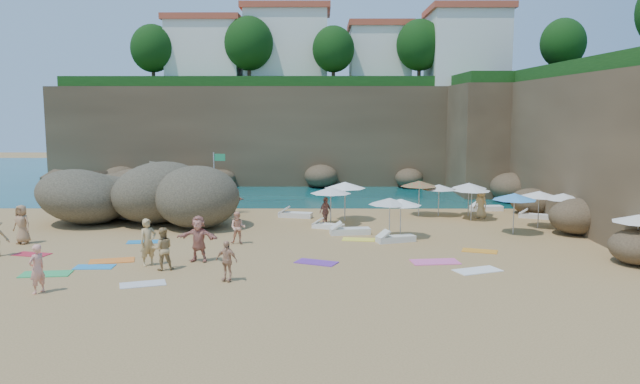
{
  "coord_description": "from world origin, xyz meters",
  "views": [
    {
      "loc": [
        2.14,
        -28.74,
        6.28
      ],
      "look_at": [
        2.0,
        3.0,
        2.0
      ],
      "focal_mm": 35.0,
      "sensor_mm": 36.0,
      "label": 1
    }
  ],
  "objects_px": {
    "rock_outcrop": "(139,219)",
    "person_stand_1": "(163,249)",
    "parasol_2": "(472,188)",
    "person_stand_6": "(37,269)",
    "parasol_0": "(331,190)",
    "person_stand_0": "(148,242)",
    "parasol_1": "(439,187)",
    "lounger_0": "(296,215)",
    "person_stand_4": "(481,203)",
    "person_stand_2": "(222,200)",
    "person_stand_3": "(325,212)",
    "flag_pole": "(216,175)",
    "person_stand_5": "(232,201)"
  },
  "relations": [
    {
      "from": "person_stand_1",
      "to": "person_stand_6",
      "type": "distance_m",
      "value": 4.67
    },
    {
      "from": "parasol_2",
      "to": "person_stand_1",
      "type": "height_order",
      "value": "parasol_2"
    },
    {
      "from": "person_stand_0",
      "to": "person_stand_4",
      "type": "height_order",
      "value": "person_stand_0"
    },
    {
      "from": "rock_outcrop",
      "to": "flag_pole",
      "type": "relative_size",
      "value": 2.24
    },
    {
      "from": "rock_outcrop",
      "to": "person_stand_1",
      "type": "relative_size",
      "value": 4.88
    },
    {
      "from": "rock_outcrop",
      "to": "parasol_1",
      "type": "relative_size",
      "value": 4.17
    },
    {
      "from": "parasol_0",
      "to": "person_stand_4",
      "type": "xyz_separation_m",
      "value": [
        8.64,
        2.23,
        -1.05
      ]
    },
    {
      "from": "person_stand_0",
      "to": "person_stand_6",
      "type": "bearing_deg",
      "value": -168.04
    },
    {
      "from": "person_stand_1",
      "to": "person_stand_5",
      "type": "relative_size",
      "value": 1.1
    },
    {
      "from": "flag_pole",
      "to": "lounger_0",
      "type": "xyz_separation_m",
      "value": [
        4.76,
        -1.23,
        -2.2
      ]
    },
    {
      "from": "parasol_0",
      "to": "person_stand_0",
      "type": "xyz_separation_m",
      "value": [
        -7.43,
        -8.63,
        -0.96
      ]
    },
    {
      "from": "parasol_0",
      "to": "lounger_0",
      "type": "distance_m",
      "value": 3.66
    },
    {
      "from": "rock_outcrop",
      "to": "flag_pole",
      "type": "height_order",
      "value": "flag_pole"
    },
    {
      "from": "person_stand_0",
      "to": "person_stand_3",
      "type": "relative_size",
      "value": 1.22
    },
    {
      "from": "person_stand_1",
      "to": "person_stand_6",
      "type": "bearing_deg",
      "value": 24.08
    },
    {
      "from": "parasol_1",
      "to": "person_stand_2",
      "type": "xyz_separation_m",
      "value": [
        -12.69,
        0.03,
        -0.76
      ]
    },
    {
      "from": "rock_outcrop",
      "to": "lounger_0",
      "type": "relative_size",
      "value": 4.27
    },
    {
      "from": "rock_outcrop",
      "to": "person_stand_3",
      "type": "height_order",
      "value": "rock_outcrop"
    },
    {
      "from": "rock_outcrop",
      "to": "person_stand_0",
      "type": "xyz_separation_m",
      "value": [
        3.52,
        -10.66,
        0.95
      ]
    },
    {
      "from": "lounger_0",
      "to": "person_stand_2",
      "type": "xyz_separation_m",
      "value": [
        -4.33,
        0.52,
        0.81
      ]
    },
    {
      "from": "parasol_1",
      "to": "person_stand_3",
      "type": "xyz_separation_m",
      "value": [
        -6.64,
        -3.11,
        -0.93
      ]
    },
    {
      "from": "flag_pole",
      "to": "person_stand_4",
      "type": "relative_size",
      "value": 2.12
    },
    {
      "from": "flag_pole",
      "to": "person_stand_0",
      "type": "relative_size",
      "value": 1.93
    },
    {
      "from": "lounger_0",
      "to": "person_stand_6",
      "type": "relative_size",
      "value": 1.13
    },
    {
      "from": "person_stand_6",
      "to": "parasol_0",
      "type": "bearing_deg",
      "value": 166.23
    },
    {
      "from": "parasol_1",
      "to": "person_stand_0",
      "type": "height_order",
      "value": "person_stand_0"
    },
    {
      "from": "flag_pole",
      "to": "person_stand_1",
      "type": "height_order",
      "value": "flag_pole"
    },
    {
      "from": "parasol_0",
      "to": "lounger_0",
      "type": "height_order",
      "value": "parasol_0"
    },
    {
      "from": "lounger_0",
      "to": "person_stand_4",
      "type": "xyz_separation_m",
      "value": [
        10.64,
        -0.27,
        0.72
      ]
    },
    {
      "from": "parasol_0",
      "to": "person_stand_1",
      "type": "xyz_separation_m",
      "value": [
        -6.67,
        -9.31,
        -1.07
      ]
    },
    {
      "from": "rock_outcrop",
      "to": "person_stand_3",
      "type": "distance_m",
      "value": 10.9
    },
    {
      "from": "parasol_0",
      "to": "person_stand_4",
      "type": "distance_m",
      "value": 8.98
    },
    {
      "from": "person_stand_2",
      "to": "person_stand_4",
      "type": "distance_m",
      "value": 14.99
    },
    {
      "from": "rock_outcrop",
      "to": "person_stand_1",
      "type": "height_order",
      "value": "person_stand_1"
    },
    {
      "from": "person_stand_0",
      "to": "person_stand_3",
      "type": "bearing_deg",
      "value": 7.85
    },
    {
      "from": "rock_outcrop",
      "to": "parasol_1",
      "type": "xyz_separation_m",
      "value": [
        17.29,
        0.96,
        1.72
      ]
    },
    {
      "from": "parasol_0",
      "to": "person_stand_0",
      "type": "bearing_deg",
      "value": -130.72
    },
    {
      "from": "parasol_1",
      "to": "parasol_2",
      "type": "distance_m",
      "value": 2.06
    },
    {
      "from": "person_stand_4",
      "to": "lounger_0",
      "type": "bearing_deg",
      "value": -125.91
    },
    {
      "from": "person_stand_0",
      "to": "parasol_1",
      "type": "bearing_deg",
      "value": -2.01
    },
    {
      "from": "flag_pole",
      "to": "person_stand_1",
      "type": "bearing_deg",
      "value": -89.58
    },
    {
      "from": "person_stand_5",
      "to": "lounger_0",
      "type": "bearing_deg",
      "value": -42.34
    },
    {
      "from": "person_stand_4",
      "to": "person_stand_5",
      "type": "relative_size",
      "value": 1.13
    },
    {
      "from": "person_stand_3",
      "to": "person_stand_2",
      "type": "bearing_deg",
      "value": 100.66
    },
    {
      "from": "rock_outcrop",
      "to": "parasol_2",
      "type": "distance_m",
      "value": 19.0
    },
    {
      "from": "lounger_0",
      "to": "person_stand_6",
      "type": "bearing_deg",
      "value": -106.03
    },
    {
      "from": "parasol_0",
      "to": "person_stand_0",
      "type": "height_order",
      "value": "parasol_0"
    },
    {
      "from": "parasol_0",
      "to": "person_stand_2",
      "type": "bearing_deg",
      "value": 154.5
    },
    {
      "from": "parasol_1",
      "to": "parasol_2",
      "type": "relative_size",
      "value": 0.95
    },
    {
      "from": "person_stand_4",
      "to": "person_stand_5",
      "type": "bearing_deg",
      "value": -131.15
    }
  ]
}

